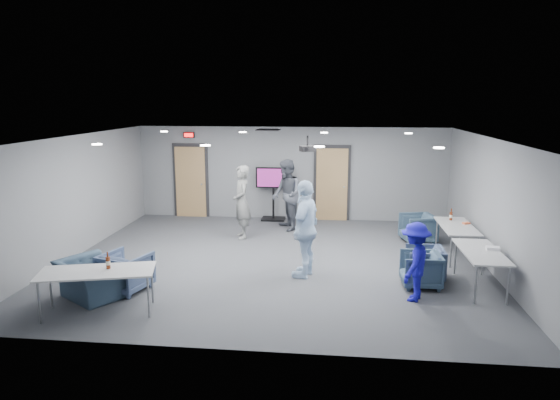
# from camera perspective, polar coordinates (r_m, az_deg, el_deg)

# --- Properties ---
(floor) EXTENTS (9.00, 9.00, 0.00)m
(floor) POSITION_cam_1_polar(r_m,az_deg,el_deg) (11.03, -0.64, -6.96)
(floor) COLOR #35373C
(floor) RESTS_ON ground
(ceiling) EXTENTS (9.00, 9.00, 0.00)m
(ceiling) POSITION_cam_1_polar(r_m,az_deg,el_deg) (10.49, -0.67, 7.17)
(ceiling) COLOR silver
(ceiling) RESTS_ON wall_back
(wall_back) EXTENTS (9.00, 0.02, 2.70)m
(wall_back) POSITION_cam_1_polar(r_m,az_deg,el_deg) (14.60, 1.25, 3.06)
(wall_back) COLOR slate
(wall_back) RESTS_ON floor
(wall_front) EXTENTS (9.00, 0.02, 2.70)m
(wall_front) POSITION_cam_1_polar(r_m,az_deg,el_deg) (6.85, -4.73, -6.75)
(wall_front) COLOR slate
(wall_front) RESTS_ON floor
(wall_left) EXTENTS (0.02, 8.00, 2.70)m
(wall_left) POSITION_cam_1_polar(r_m,az_deg,el_deg) (12.07, -22.38, 0.40)
(wall_left) COLOR slate
(wall_left) RESTS_ON floor
(wall_right) EXTENTS (0.02, 8.00, 2.70)m
(wall_right) POSITION_cam_1_polar(r_m,az_deg,el_deg) (11.08, 23.12, -0.58)
(wall_right) COLOR slate
(wall_right) RESTS_ON floor
(door_left) EXTENTS (1.06, 0.17, 2.24)m
(door_left) POSITION_cam_1_polar(r_m,az_deg,el_deg) (15.15, -10.15, 2.11)
(door_left) COLOR black
(door_left) RESTS_ON wall_back
(door_right) EXTENTS (1.06, 0.17, 2.24)m
(door_right) POSITION_cam_1_polar(r_m,az_deg,el_deg) (14.54, 5.94, 1.84)
(door_right) COLOR black
(door_right) RESTS_ON wall_back
(exit_sign) EXTENTS (0.32, 0.08, 0.16)m
(exit_sign) POSITION_cam_1_polar(r_m,az_deg,el_deg) (14.97, -10.36, 7.32)
(exit_sign) COLOR black
(exit_sign) RESTS_ON wall_back
(hvac_diffuser) EXTENTS (0.60, 0.60, 0.03)m
(hvac_diffuser) POSITION_cam_1_polar(r_m,az_deg,el_deg) (13.32, -1.35, 8.02)
(hvac_diffuser) COLOR black
(hvac_diffuser) RESTS_ON ceiling
(downlights) EXTENTS (6.18, 3.78, 0.02)m
(downlights) POSITION_cam_1_polar(r_m,az_deg,el_deg) (10.49, -0.67, 7.09)
(downlights) COLOR white
(downlights) RESTS_ON ceiling
(person_a) EXTENTS (0.66, 0.79, 1.86)m
(person_a) POSITION_cam_1_polar(r_m,az_deg,el_deg) (12.63, -4.39, -0.24)
(person_a) COLOR gray
(person_a) RESTS_ON floor
(person_b) EXTENTS (1.02, 1.13, 1.92)m
(person_b) POSITION_cam_1_polar(r_m,az_deg,el_deg) (13.38, 0.75, 0.58)
(person_b) COLOR #4D515C
(person_b) RESTS_ON floor
(person_c) EXTENTS (0.77, 1.23, 1.95)m
(person_c) POSITION_cam_1_polar(r_m,az_deg,el_deg) (9.87, 2.95, -3.30)
(person_c) COLOR #C6E1FF
(person_c) RESTS_ON floor
(person_d) EXTENTS (0.83, 1.04, 1.40)m
(person_d) POSITION_cam_1_polar(r_m,az_deg,el_deg) (9.07, 15.16, -6.83)
(person_d) COLOR #1B19A7
(person_d) RESTS_ON floor
(chair_right_a) EXTENTS (0.92, 0.91, 0.70)m
(chair_right_a) POSITION_cam_1_polar(r_m,az_deg,el_deg) (12.80, 15.47, -3.12)
(chair_right_a) COLOR #35495B
(chair_right_a) RESTS_ON floor
(chair_right_b) EXTENTS (0.72, 0.70, 0.65)m
(chair_right_b) POSITION_cam_1_polar(r_m,az_deg,el_deg) (10.27, 16.21, -6.93)
(chair_right_b) COLOR #36435E
(chair_right_b) RESTS_ON floor
(chair_right_c) EXTENTS (0.74, 0.72, 0.66)m
(chair_right_c) POSITION_cam_1_polar(r_m,az_deg,el_deg) (9.85, 15.78, -7.67)
(chair_right_c) COLOR #364A5E
(chair_right_c) RESTS_ON floor
(chair_front_a) EXTENTS (0.98, 0.99, 0.73)m
(chair_front_a) POSITION_cam_1_polar(r_m,az_deg,el_deg) (9.72, -17.21, -7.81)
(chair_front_a) COLOR #3E4C6B
(chair_front_a) RESTS_ON floor
(chair_front_b) EXTENTS (1.40, 1.37, 0.69)m
(chair_front_b) POSITION_cam_1_polar(r_m,az_deg,el_deg) (9.58, -20.77, -8.44)
(chair_front_b) COLOR #34475A
(chair_front_b) RESTS_ON floor
(table_right_a) EXTENTS (0.70, 1.68, 0.73)m
(table_right_a) POSITION_cam_1_polar(r_m,az_deg,el_deg) (11.77, 19.55, -3.00)
(table_right_a) COLOR silver
(table_right_a) RESTS_ON floor
(table_right_b) EXTENTS (0.69, 1.66, 0.73)m
(table_right_b) POSITION_cam_1_polar(r_m,az_deg,el_deg) (10.00, 21.98, -5.69)
(table_right_b) COLOR silver
(table_right_b) RESTS_ON floor
(table_front_left) EXTENTS (1.97, 1.20, 0.73)m
(table_front_left) POSITION_cam_1_polar(r_m,az_deg,el_deg) (8.78, -20.19, -7.87)
(table_front_left) COLOR silver
(table_front_left) RESTS_ON floor
(bottle_front) EXTENTS (0.07, 0.07, 0.29)m
(bottle_front) POSITION_cam_1_polar(r_m,az_deg,el_deg) (8.78, -19.05, -6.76)
(bottle_front) COLOR #602610
(bottle_front) RESTS_ON table_front_left
(bottle_right) EXTENTS (0.07, 0.07, 0.28)m
(bottle_right) POSITION_cam_1_polar(r_m,az_deg,el_deg) (12.20, 18.96, -1.73)
(bottle_right) COLOR #602610
(bottle_right) RESTS_ON table_right_a
(snack_box) EXTENTS (0.19, 0.16, 0.03)m
(snack_box) POSITION_cam_1_polar(r_m,az_deg,el_deg) (11.98, 20.52, -2.49)
(snack_box) COLOR #DF6037
(snack_box) RESTS_ON table_right_a
(wrapper) EXTENTS (0.26, 0.19, 0.05)m
(wrapper) POSITION_cam_1_polar(r_m,az_deg,el_deg) (10.15, 23.17, -5.08)
(wrapper) COLOR white
(wrapper) RESTS_ON table_right_b
(tv_stand) EXTENTS (1.02, 0.48, 1.56)m
(tv_stand) POSITION_cam_1_polar(r_m,az_deg,el_deg) (14.47, -0.77, 1.11)
(tv_stand) COLOR black
(tv_stand) RESTS_ON floor
(projector) EXTENTS (0.39, 0.36, 0.35)m
(projector) POSITION_cam_1_polar(r_m,az_deg,el_deg) (11.17, 3.16, 5.91)
(projector) COLOR black
(projector) RESTS_ON ceiling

